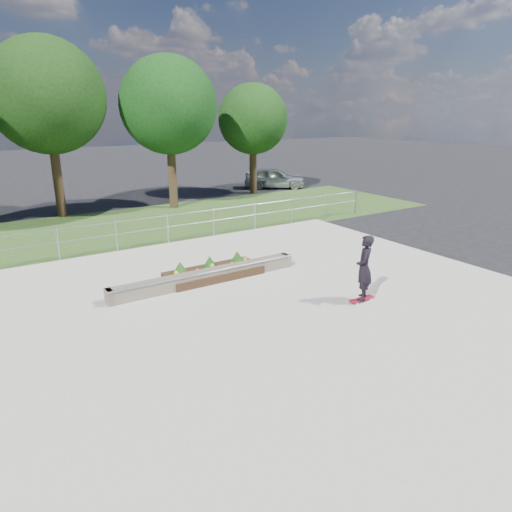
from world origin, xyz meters
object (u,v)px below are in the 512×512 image
Objects in this scene: planter_bed at (213,271)px; parked_car at (275,178)px; grind_ledge at (207,276)px; skateboarder at (364,268)px.

parked_car is (11.53, 13.11, 0.44)m from planter_bed.
parked_car is at bearing 48.56° from grind_ledge.
skateboarder is (2.48, -3.92, 0.78)m from planter_bed.
grind_ledge is at bearing 172.02° from parked_car.
skateboarder is 0.46× the size of parked_car.
skateboarder is at bearing -174.52° from parked_car.
grind_ledge is 18.04m from parked_car.
skateboarder is 19.29m from parked_car.
planter_bed is 4.70m from skateboarder.
planter_bed is (0.41, 0.40, -0.02)m from grind_ledge.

